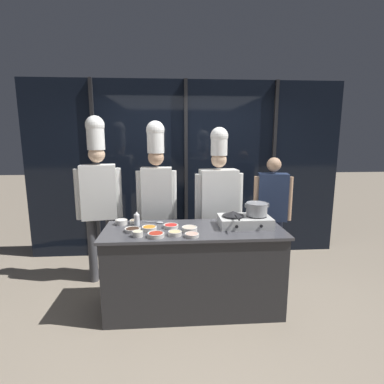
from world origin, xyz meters
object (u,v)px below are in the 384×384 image
Objects in this scene: prep_bowl_noodles at (138,233)px; chef_sous at (157,188)px; prep_bowl_shrimp at (192,235)px; stock_pot at (257,209)px; frying_pan at (233,214)px; squeeze_bottle_clear at (137,219)px; prep_bowl_chicken at (190,229)px; prep_bowl_mushrooms at (135,221)px; prep_bowl_chili_flakes at (156,235)px; serving_spoon_slotted at (157,222)px; chef_line at (218,196)px; prep_bowl_bell_pepper at (171,226)px; prep_bowl_rice at (121,222)px; prep_bowl_ginger at (175,233)px; person_guest at (272,205)px; prep_bowl_soy_glaze at (133,230)px; chef_head at (99,188)px; portable_stove at (245,221)px; prep_bowl_carrots at (149,228)px.

prep_bowl_noodles is 0.96m from chef_sous.
chef_sous reaches higher than prep_bowl_shrimp.
frying_pan is at bearing -179.03° from stock_pot.
squeeze_bottle_clear reaches higher than prep_bowl_chicken.
prep_bowl_chili_flakes is (0.26, -0.50, 0.01)m from prep_bowl_mushrooms.
prep_bowl_shrimp is at bearing -36.10° from squeeze_bottle_clear.
squeeze_bottle_clear is 0.38m from prep_bowl_noodles.
chef_sous is (-0.01, 0.44, 0.32)m from serving_spoon_slotted.
stock_pot is 0.13× the size of chef_line.
serving_spoon_slotted is at bearing 129.22° from prep_bowl_bell_pepper.
stock_pot is at bearing 0.97° from frying_pan.
stock_pot is 0.98× the size of serving_spoon_slotted.
prep_bowl_rice reaches higher than prep_bowl_shrimp.
prep_bowl_mushrooms is 0.80× the size of prep_bowl_ginger.
prep_bowl_rice is 0.67m from chef_sous.
person_guest is (1.34, 0.68, 0.05)m from prep_bowl_bell_pepper.
prep_bowl_noodles is at bearing -109.85° from serving_spoon_slotted.
prep_bowl_bell_pepper is 0.25m from serving_spoon_slotted.
prep_bowl_ginger is 0.86× the size of prep_bowl_bell_pepper.
prep_bowl_noodles reaches higher than prep_bowl_shrimp.
prep_bowl_chili_flakes reaches higher than prep_bowl_soy_glaze.
serving_spoon_slotted is 0.54m from chef_sous.
prep_bowl_rice is (-1.22, 0.16, -0.11)m from frying_pan.
stock_pot is 1.34m from prep_bowl_soy_glaze.
prep_bowl_ginger is at bearing 126.01° from chef_head.
prep_bowl_ginger is at bearing -161.40° from portable_stove.
stock_pot is at bearing 149.30° from chef_sous.
squeeze_bottle_clear reaches higher than prep_bowl_rice.
prep_bowl_mushrooms is 0.78× the size of prep_bowl_shrimp.
prep_bowl_soy_glaze is 0.41m from prep_bowl_bell_pepper.
prep_bowl_mushrooms is at bearing 127.37° from chef_head.
prep_bowl_rice is 1.24m from chef_line.
prep_bowl_carrots is 0.77m from chef_sous.
chef_head is at bearing 133.36° from squeeze_bottle_clear.
prep_bowl_rice is at bearing -175.24° from serving_spoon_slotted.
prep_bowl_bell_pepper is at bearing 179.98° from frying_pan.
chef_head reaches higher than prep_bowl_shrimp.
chef_head reaches higher than prep_bowl_carrots.
prep_bowl_ginger is at bearing -35.25° from prep_bowl_rice.
prep_bowl_mushrooms is 0.69× the size of prep_bowl_bell_pepper.
stock_pot is 2.43× the size of prep_bowl_noodles.
serving_spoon_slotted is at bearing 91.61° from prep_bowl_chili_flakes.
prep_bowl_mushrooms is (-1.21, 0.21, -0.04)m from portable_stove.
portable_stove is at bearing 0.28° from prep_bowl_bell_pepper.
chef_line is at bearing 25.44° from squeeze_bottle_clear.
prep_bowl_soy_glaze is 0.59m from prep_bowl_chicken.
prep_bowl_rice reaches higher than prep_bowl_chicken.
prep_bowl_noodles is (-0.32, -0.26, 0.01)m from prep_bowl_bell_pepper.
squeeze_bottle_clear is 0.24m from prep_bowl_carrots.
chef_head reaches higher than portable_stove.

